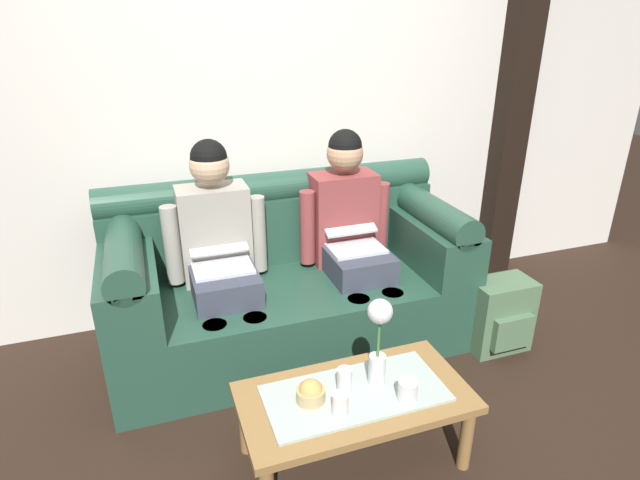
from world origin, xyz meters
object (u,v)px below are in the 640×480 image
person_left (219,247)px  cup_far_center (345,381)px  snack_bowl (311,392)px  cup_near_left (408,390)px  coffee_table (355,403)px  couch (288,282)px  person_right (350,229)px  backpack_right (500,316)px  cup_near_right (340,405)px  flower_vase (379,335)px

person_left → cup_far_center: bearing=-71.0°
snack_bowl → cup_near_left: (0.37, -0.12, 0.00)m
snack_bowl → coffee_table: bearing=-4.8°
couch → person_right: person_right is taller
cup_far_center → person_left: bearing=109.0°
couch → backpack_right: 1.24m
couch → person_left: size_ratio=1.63×
couch → cup_far_center: bearing=-92.4°
person_right → cup_far_center: (-0.42, -0.99, -0.24)m
cup_far_center → backpack_right: size_ratio=0.26×
cup_near_right → flower_vase: bearing=31.3°
cup_near_left → cup_far_center: cup_far_center is taller
coffee_table → cup_near_left: size_ratio=11.45×
snack_bowl → couch: bearing=79.2°
cup_far_center → cup_near_right: bearing=-118.4°
snack_bowl → cup_near_left: snack_bowl is taller
person_right → cup_near_right: person_right is taller
person_left → snack_bowl: 1.04m
cup_near_left → person_right: bearing=80.0°
couch → snack_bowl: size_ratio=16.45×
cup_near_left → backpack_right: (0.93, 0.61, -0.19)m
flower_vase → coffee_table: bearing=-166.2°
person_right → backpack_right: person_right is taller
cup_near_left → cup_far_center: bearing=150.9°
couch → cup_near_left: bearing=-80.6°
person_left → cup_near_right: person_left is taller
couch → flower_vase: bearing=-83.6°
person_right → flower_vase: (-0.27, -0.98, -0.06)m
coffee_table → snack_bowl: snack_bowl is taller
person_right → backpack_right: (0.74, -0.51, -0.45)m
person_left → backpack_right: 1.65m
cup_near_left → backpack_right: cup_near_left is taller
couch → cup_near_left: size_ratio=23.53×
flower_vase → cup_far_center: size_ratio=3.54×
couch → cup_near_right: couch is taller
coffee_table → flower_vase: size_ratio=2.40×
backpack_right → person_right: bearing=145.6°
couch → person_left: (-0.38, -0.00, 0.28)m
person_left → cup_near_right: (0.27, -1.11, -0.25)m
snack_bowl → cup_near_right: 0.15m
cup_near_right → backpack_right: 1.38m
person_left → snack_bowl: person_left is taller
person_left → backpack_right: size_ratio=2.84×
couch → snack_bowl: (-0.19, -0.99, 0.03)m
person_right → cup_near_right: bearing=-113.8°
person_left → cup_far_center: (0.34, -0.99, -0.24)m
couch → cup_near_left: 1.13m
couch → backpack_right: size_ratio=4.61×
person_right → flower_vase: 1.02m
cup_near_left → cup_near_right: size_ratio=0.85×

